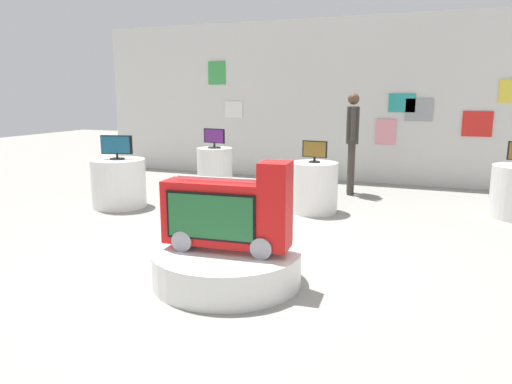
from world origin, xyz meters
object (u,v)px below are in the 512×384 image
object	(u,v)px
main_display_pedestal	(227,266)
display_pedestal_left_rear	(119,183)
tv_on_left_rear	(116,147)
novelty_firetruck_tv	(229,214)
shopper_browsing_near_truck	(352,135)
tv_on_center_rear	(315,151)
display_pedestal_far_right	(215,168)
display_pedestal_center_rear	(314,187)
tv_on_far_right	(214,138)

from	to	relation	value
main_display_pedestal	display_pedestal_left_rear	xyz separation A→B (m)	(-2.91, 2.25, 0.22)
main_display_pedestal	tv_on_left_rear	distance (m)	3.76
novelty_firetruck_tv	display_pedestal_left_rear	bearing A→B (deg)	142.49
display_pedestal_left_rear	tv_on_left_rear	world-z (taller)	tv_on_left_rear
novelty_firetruck_tv	shopper_browsing_near_truck	distance (m)	4.61
display_pedestal_left_rear	shopper_browsing_near_truck	xyz separation A→B (m)	(3.21, 2.33, 0.66)
novelty_firetruck_tv	tv_on_center_rear	world-z (taller)	novelty_firetruck_tv
novelty_firetruck_tv	display_pedestal_far_right	world-z (taller)	novelty_firetruck_tv
display_pedestal_center_rear	tv_on_center_rear	world-z (taller)	tv_on_center_rear
display_pedestal_left_rear	display_pedestal_center_rear	size ratio (longest dim) A/B	1.11
display_pedestal_left_rear	tv_on_center_rear	size ratio (longest dim) A/B	2.19
shopper_browsing_near_truck	display_pedestal_far_right	bearing A→B (deg)	-172.57
tv_on_center_rear	shopper_browsing_near_truck	bearing A→B (deg)	80.37
tv_on_left_rear	tv_on_center_rear	distance (m)	3.05
shopper_browsing_near_truck	novelty_firetruck_tv	bearing A→B (deg)	-93.52
main_display_pedestal	tv_on_left_rear	bearing A→B (deg)	142.38
tv_on_left_rear	display_pedestal_far_right	world-z (taller)	tv_on_left_rear
tv_on_far_right	shopper_browsing_near_truck	xyz separation A→B (m)	(2.52, 0.33, 0.10)
main_display_pedestal	tv_on_far_right	world-z (taller)	tv_on_far_right
display_pedestal_center_rear	display_pedestal_left_rear	bearing A→B (deg)	-165.20
display_pedestal_center_rear	shopper_browsing_near_truck	size ratio (longest dim) A/B	0.43
tv_on_left_rear	tv_on_center_rear	bearing A→B (deg)	14.79
tv_on_center_rear	display_pedestal_far_right	world-z (taller)	tv_on_center_rear
main_display_pedestal	tv_on_left_rear	world-z (taller)	tv_on_left_rear
display_pedestal_left_rear	main_display_pedestal	bearing A→B (deg)	-37.68
tv_on_center_rear	display_pedestal_far_right	xyz separation A→B (m)	(-2.26, 1.23, -0.55)
display_pedestal_left_rear	display_pedestal_far_right	xyz separation A→B (m)	(0.69, 2.00, 0.00)
main_display_pedestal	display_pedestal_far_right	bearing A→B (deg)	117.52
tv_on_center_rear	shopper_browsing_near_truck	xyz separation A→B (m)	(0.26, 1.55, 0.11)
main_display_pedestal	novelty_firetruck_tv	xyz separation A→B (m)	(0.02, -0.01, 0.51)
tv_on_left_rear	tv_on_far_right	world-z (taller)	tv_on_left_rear
main_display_pedestal	tv_on_center_rear	size ratio (longest dim) A/B	3.68
tv_on_center_rear	display_pedestal_far_right	size ratio (longest dim) A/B	0.51
tv_on_center_rear	shopper_browsing_near_truck	world-z (taller)	shopper_browsing_near_truck
novelty_firetruck_tv	tv_on_left_rear	xyz separation A→B (m)	(-2.93, 2.25, 0.28)
tv_on_left_rear	display_pedestal_left_rear	bearing A→B (deg)	74.56
display_pedestal_left_rear	tv_on_center_rear	xyz separation A→B (m)	(2.95, 0.78, 0.55)
display_pedestal_left_rear	tv_on_center_rear	world-z (taller)	tv_on_center_rear
main_display_pedestal	shopper_browsing_near_truck	xyz separation A→B (m)	(0.31, 4.58, 0.88)
tv_on_left_rear	tv_on_far_right	distance (m)	2.12
novelty_firetruck_tv	display_pedestal_center_rear	size ratio (longest dim) A/B	1.61
display_pedestal_far_right	shopper_browsing_near_truck	xyz separation A→B (m)	(2.52, 0.33, 0.66)
display_pedestal_left_rear	tv_on_left_rear	xyz separation A→B (m)	(-0.00, -0.00, 0.57)
novelty_firetruck_tv	display_pedestal_center_rear	distance (m)	3.04
display_pedestal_left_rear	tv_on_far_right	world-z (taller)	tv_on_far_right
display_pedestal_center_rear	display_pedestal_far_right	world-z (taller)	same
novelty_firetruck_tv	tv_on_far_right	distance (m)	4.81
display_pedestal_far_right	main_display_pedestal	bearing A→B (deg)	-62.48
tv_on_left_rear	display_pedestal_center_rear	size ratio (longest dim) A/B	0.65
display_pedestal_left_rear	tv_on_far_right	xyz separation A→B (m)	(0.70, 2.00, 0.57)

